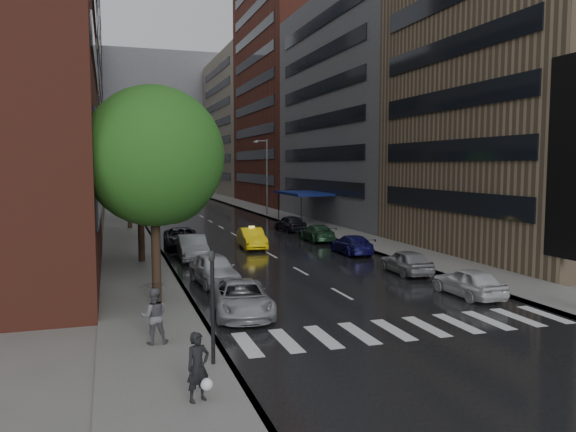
# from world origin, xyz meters

# --- Properties ---
(ground) EXTENTS (220.00, 220.00, 0.00)m
(ground) POSITION_xyz_m (0.00, 0.00, 0.00)
(ground) COLOR gray
(ground) RESTS_ON ground
(road) EXTENTS (14.00, 140.00, 0.01)m
(road) POSITION_xyz_m (0.00, 50.00, 0.01)
(road) COLOR black
(road) RESTS_ON ground
(sidewalk_left) EXTENTS (4.00, 140.00, 0.15)m
(sidewalk_left) POSITION_xyz_m (-9.00, 50.00, 0.07)
(sidewalk_left) COLOR gray
(sidewalk_left) RESTS_ON ground
(sidewalk_right) EXTENTS (4.00, 140.00, 0.15)m
(sidewalk_right) POSITION_xyz_m (9.00, 50.00, 0.07)
(sidewalk_right) COLOR gray
(sidewalk_right) RESTS_ON ground
(crosswalk) EXTENTS (13.15, 2.80, 0.01)m
(crosswalk) POSITION_xyz_m (0.20, -2.00, 0.01)
(crosswalk) COLOR silver
(crosswalk) RESTS_ON ground
(buildings_left) EXTENTS (8.00, 108.00, 38.00)m
(buildings_left) POSITION_xyz_m (-15.00, 58.79, 15.99)
(buildings_left) COLOR maroon
(buildings_left) RESTS_ON ground
(buildings_right) EXTENTS (8.05, 109.10, 36.00)m
(buildings_right) POSITION_xyz_m (15.00, 56.70, 15.03)
(buildings_right) COLOR #937A5B
(buildings_right) RESTS_ON ground
(building_far) EXTENTS (40.00, 14.00, 32.00)m
(building_far) POSITION_xyz_m (0.00, 118.00, 16.00)
(building_far) COLOR slate
(building_far) RESTS_ON ground
(tree_near) EXTENTS (5.95, 5.95, 9.48)m
(tree_near) POSITION_xyz_m (-8.60, 4.18, 6.49)
(tree_near) COLOR #382619
(tree_near) RESTS_ON ground
(tree_mid) EXTENTS (5.78, 5.78, 9.22)m
(tree_mid) POSITION_xyz_m (-8.60, 15.49, 6.31)
(tree_mid) COLOR #382619
(tree_mid) RESTS_ON ground
(tree_far) EXTENTS (4.87, 4.87, 7.76)m
(tree_far) POSITION_xyz_m (-8.60, 34.71, 5.31)
(tree_far) COLOR #382619
(tree_far) RESTS_ON ground
(taxi) EXTENTS (1.84, 4.63, 1.50)m
(taxi) POSITION_xyz_m (-0.52, 19.52, 0.75)
(taxi) COLOR yellow
(taxi) RESTS_ON ground
(parked_cars_left) EXTENTS (2.76, 24.79, 1.60)m
(parked_cars_left) POSITION_xyz_m (-5.40, 12.40, 0.75)
(parked_cars_left) COLOR #99999E
(parked_cars_left) RESTS_ON ground
(parked_cars_right) EXTENTS (2.15, 31.28, 1.52)m
(parked_cars_right) POSITION_xyz_m (5.40, 15.84, 0.70)
(parked_cars_right) COLOR silver
(parked_cars_right) RESTS_ON ground
(ped_bag_walker) EXTENTS (0.77, 0.65, 1.79)m
(ped_bag_walker) POSITION_xyz_m (-8.43, -6.43, 1.02)
(ped_bag_walker) COLOR black
(ped_bag_walker) RESTS_ON sidewalk_left
(ped_black_umbrella) EXTENTS (0.96, 0.98, 2.09)m
(ped_black_umbrella) POSITION_xyz_m (-9.14, -1.37, 1.38)
(ped_black_umbrella) COLOR #56555B
(ped_black_umbrella) RESTS_ON sidewalk_left
(traffic_light) EXTENTS (0.18, 0.15, 3.45)m
(traffic_light) POSITION_xyz_m (-7.60, -3.88, 2.23)
(traffic_light) COLOR black
(traffic_light) RESTS_ON sidewalk_left
(street_lamp_left) EXTENTS (1.74, 0.22, 9.00)m
(street_lamp_left) POSITION_xyz_m (-7.72, 30.00, 4.89)
(street_lamp_left) COLOR gray
(street_lamp_left) RESTS_ON sidewalk_left
(street_lamp_right) EXTENTS (1.74, 0.22, 9.00)m
(street_lamp_right) POSITION_xyz_m (7.72, 45.00, 4.89)
(street_lamp_right) COLOR gray
(street_lamp_right) RESTS_ON sidewalk_right
(awning) EXTENTS (4.00, 8.00, 3.12)m
(awning) POSITION_xyz_m (8.98, 35.00, 3.13)
(awning) COLOR navy
(awning) RESTS_ON sidewalk_right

